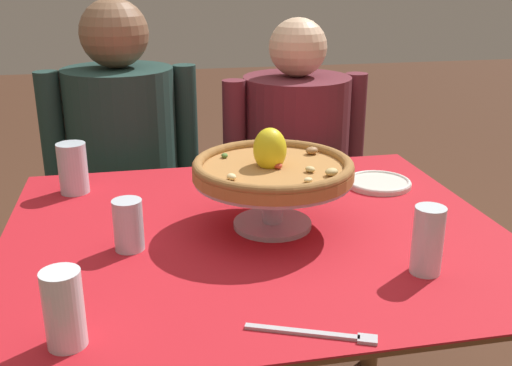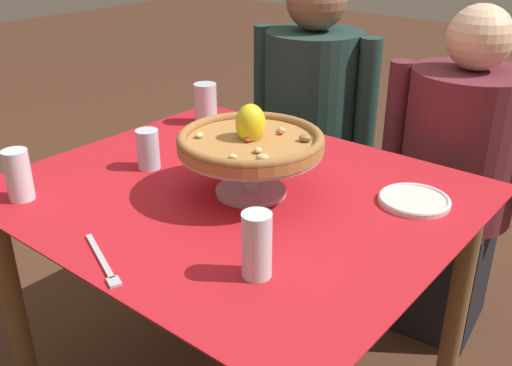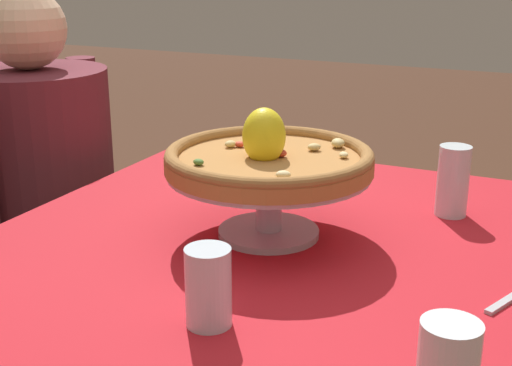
% 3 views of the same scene
% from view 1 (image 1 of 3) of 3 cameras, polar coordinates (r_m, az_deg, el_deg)
% --- Properties ---
extents(dining_table, '(1.13, 0.98, 0.74)m').
position_cam_1_polar(dining_table, '(1.42, -0.06, -8.41)').
color(dining_table, brown).
rests_on(dining_table, ground).
extents(pizza_stand, '(0.36, 0.36, 0.12)m').
position_cam_1_polar(pizza_stand, '(1.36, 1.60, -0.91)').
color(pizza_stand, '#B7B7C1').
rests_on(pizza_stand, dining_table).
extents(pizza, '(0.36, 0.36, 0.11)m').
position_cam_1_polar(pizza, '(1.34, 1.62, 1.57)').
color(pizza, '#AD753D').
rests_on(pizza, pizza_stand).
extents(water_glass_back_left, '(0.08, 0.08, 0.14)m').
position_cam_1_polar(water_glass_back_left, '(1.66, -16.99, 1.07)').
color(water_glass_back_left, silver).
rests_on(water_glass_back_left, dining_table).
extents(water_glass_side_left, '(0.06, 0.06, 0.11)m').
position_cam_1_polar(water_glass_side_left, '(1.30, -12.03, -4.25)').
color(water_glass_side_left, silver).
rests_on(water_glass_side_left, dining_table).
extents(water_glass_front_right, '(0.06, 0.06, 0.14)m').
position_cam_1_polar(water_glass_front_right, '(1.21, 15.99, -5.57)').
color(water_glass_front_right, silver).
rests_on(water_glass_front_right, dining_table).
extents(water_glass_front_left, '(0.06, 0.06, 0.13)m').
position_cam_1_polar(water_glass_front_left, '(1.00, -17.76, -11.78)').
color(water_glass_front_left, white).
rests_on(water_glass_front_left, dining_table).
extents(side_plate, '(0.18, 0.18, 0.02)m').
position_cam_1_polar(side_plate, '(1.68, 11.60, 0.05)').
color(side_plate, silver).
rests_on(side_plate, dining_table).
extents(dinner_fork, '(0.21, 0.10, 0.01)m').
position_cam_1_polar(dinner_fork, '(1.01, 5.92, -14.09)').
color(dinner_fork, '#B7B7C1').
rests_on(dinner_fork, dining_table).
extents(diner_left, '(0.53, 0.41, 1.21)m').
position_cam_1_polar(diner_left, '(2.15, -12.32, 0.38)').
color(diner_left, navy).
rests_on(diner_left, ground).
extents(diner_right, '(0.54, 0.42, 1.15)m').
position_cam_1_polar(diner_right, '(2.21, 3.72, 0.37)').
color(diner_right, black).
rests_on(diner_right, ground).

